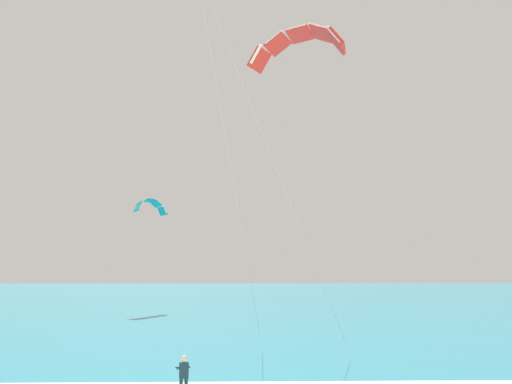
% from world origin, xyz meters
% --- Properties ---
extents(sea, '(200.00, 120.00, 0.20)m').
position_xyz_m(sea, '(0.00, 71.70, 0.10)').
color(sea, teal).
rests_on(sea, ground).
extents(kitesurfer, '(0.63, 0.62, 1.69)m').
position_xyz_m(kitesurfer, '(0.41, 11.85, 0.94)').
color(kitesurfer, '#143347').
rests_on(kitesurfer, ground).
extents(kite_primary, '(8.28, 10.64, 18.83)m').
position_xyz_m(kite_primary, '(6.03, 20.89, 18.97)').
color(kite_primary, red).
extents(kite_distant, '(3.32, 4.87, 1.92)m').
position_xyz_m(kite_distant, '(-8.26, 48.97, 12.20)').
color(kite_distant, teal).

